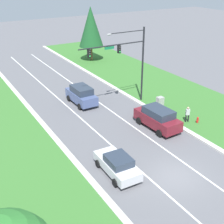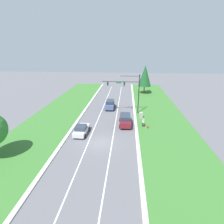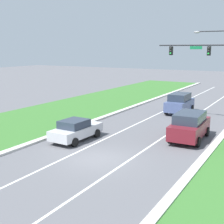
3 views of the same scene
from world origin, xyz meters
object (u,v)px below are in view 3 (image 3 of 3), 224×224
Objects in this scene: traffic_signal_mast at (219,61)px; burgundy_suv at (190,126)px; slate_blue_suv at (180,103)px; silver_sedan at (76,130)px.

burgundy_suv is at bearing -94.52° from traffic_signal_mast.
traffic_signal_mast is 1.83× the size of slate_blue_suv.
burgundy_suv is 8.35m from silver_sedan.
slate_blue_suv reaches higher than silver_sedan.
slate_blue_suv is 13.78m from silver_sedan.
slate_blue_suv is at bearing 110.21° from burgundy_suv.
slate_blue_suv is at bearing 147.84° from traffic_signal_mast.
traffic_signal_mast is at bearing 83.37° from burgundy_suv.
silver_sedan is (-7.15, -4.30, -0.28)m from burgundy_suv.
silver_sedan is at bearing -105.42° from slate_blue_suv.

